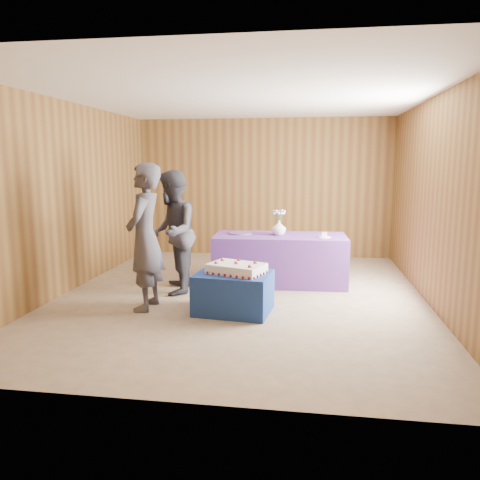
% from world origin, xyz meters
% --- Properties ---
extents(ground, '(6.00, 6.00, 0.00)m').
position_xyz_m(ground, '(0.00, 0.00, 0.00)').
color(ground, '#9D856C').
rests_on(ground, ground).
extents(room_shell, '(5.04, 6.04, 2.72)m').
position_xyz_m(room_shell, '(0.00, 0.00, 1.80)').
color(room_shell, brown).
rests_on(room_shell, ground).
extents(cake_table, '(0.97, 0.79, 0.50)m').
position_xyz_m(cake_table, '(0.01, -0.72, 0.25)').
color(cake_table, navy).
rests_on(cake_table, ground).
extents(serving_table, '(2.04, 0.99, 0.75)m').
position_xyz_m(serving_table, '(0.48, 0.79, 0.38)').
color(serving_table, '#5E3695').
rests_on(serving_table, ground).
extents(sheet_cake, '(0.80, 0.66, 0.16)m').
position_xyz_m(sheet_cake, '(0.05, -0.73, 0.56)').
color(sheet_cake, white).
rests_on(sheet_cake, cake_table).
extents(vase, '(0.23, 0.23, 0.23)m').
position_xyz_m(vase, '(0.46, 0.80, 0.86)').
color(vase, silver).
rests_on(vase, serving_table).
extents(flower_spray, '(0.20, 0.20, 0.15)m').
position_xyz_m(flower_spray, '(0.46, 0.80, 1.10)').
color(flower_spray, '#245A28').
rests_on(flower_spray, vase).
extents(platter, '(0.48, 0.48, 0.02)m').
position_xyz_m(platter, '(-0.13, 0.85, 0.76)').
color(platter, '#6B4993').
rests_on(platter, serving_table).
extents(plate, '(0.24, 0.24, 0.01)m').
position_xyz_m(plate, '(1.15, 0.67, 0.76)').
color(plate, white).
rests_on(plate, serving_table).
extents(cake_slice, '(0.08, 0.07, 0.09)m').
position_xyz_m(cake_slice, '(1.15, 0.67, 0.80)').
color(cake_slice, white).
rests_on(cake_slice, plate).
extents(knife, '(0.25, 0.11, 0.00)m').
position_xyz_m(knife, '(1.16, 0.49, 0.75)').
color(knife, '#ADACB1').
rests_on(knife, serving_table).
extents(guest_left, '(0.45, 0.68, 1.84)m').
position_xyz_m(guest_left, '(-1.11, -0.74, 0.92)').
color(guest_left, '#3C3B46').
rests_on(guest_left, ground).
extents(guest_right, '(0.83, 0.97, 1.74)m').
position_xyz_m(guest_right, '(-0.99, 0.03, 0.87)').
color(guest_right, '#34333E').
rests_on(guest_right, ground).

